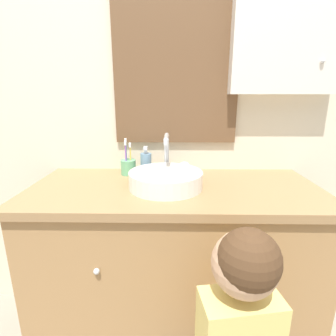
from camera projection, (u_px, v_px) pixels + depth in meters
name	position (u px, v px, depth m)	size (l,w,h in m)	color
wall_back	(180.00, 94.00, 1.38)	(3.20, 0.18, 2.50)	beige
vanity_counter	(174.00, 268.00, 1.31)	(1.31, 0.58, 0.87)	#A37A4C
sink_basin	(166.00, 178.00, 1.17)	(0.33, 0.38, 0.22)	white
toothbrush_holder	(128.00, 166.00, 1.36)	(0.08, 0.08, 0.19)	#66B27F
soap_dispenser	(146.00, 163.00, 1.36)	(0.06, 0.06, 0.15)	#6B93B2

